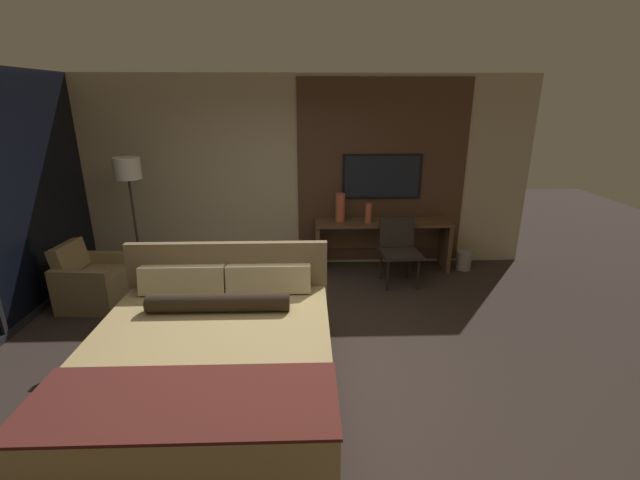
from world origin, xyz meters
name	(u,v)px	position (x,y,z in m)	size (l,w,h in m)	color
ground_plane	(282,356)	(0.00, 0.00, 0.00)	(16.00, 16.00, 0.00)	#332823
wall_back_tv_panel	(302,174)	(0.20, 2.59, 1.40)	(7.20, 0.09, 2.80)	#BCAD8E
bed	(211,364)	(-0.56, -0.61, 0.34)	(2.05, 2.22, 1.08)	#33281E
desk	(382,235)	(1.38, 2.32, 0.51)	(1.99, 0.50, 0.75)	brown
tv	(382,177)	(1.38, 2.52, 1.36)	(1.17, 0.04, 0.66)	black
desk_chair	(398,245)	(1.52, 1.80, 0.54)	(0.55, 0.55, 0.90)	#28231E
armchair_by_window	(94,283)	(-2.40, 1.24, 0.28)	(0.78, 0.79, 0.80)	olive
floor_lamp	(129,179)	(-2.06, 1.89, 1.46)	(0.34, 0.34, 1.74)	#282623
vase_tall	(340,208)	(0.75, 2.31, 0.95)	(0.14, 0.14, 0.41)	#B2563D
vase_short	(368,213)	(1.15, 2.22, 0.89)	(0.10, 0.10, 0.29)	#B2563D
waste_bin	(464,260)	(2.63, 2.22, 0.14)	(0.22, 0.22, 0.28)	gray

